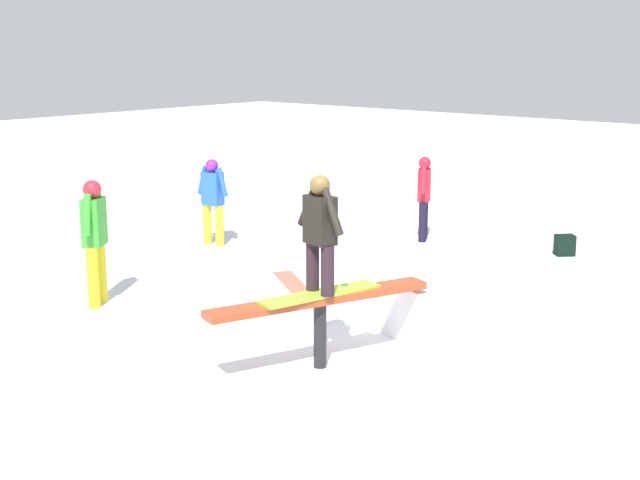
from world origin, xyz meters
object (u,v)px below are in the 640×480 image
object	(u,v)px
main_rider_on_rail	(320,237)
bystander_blue	(213,197)
loose_snowboard_coral	(293,283)
bystander_green	(95,236)
backpack_on_snow	(565,245)
rail_feature	(320,306)
bystander_red	(424,194)

from	to	relation	value
main_rider_on_rail	bystander_blue	bearing A→B (deg)	-108.70
loose_snowboard_coral	bystander_green	bearing A→B (deg)	95.66
loose_snowboard_coral	backpack_on_snow	world-z (taller)	backpack_on_snow
bystander_blue	loose_snowboard_coral	xyz separation A→B (m)	(0.99, 2.72, -0.82)
main_rider_on_rail	backpack_on_snow	bearing A→B (deg)	-164.18
rail_feature	bystander_red	distance (m)	6.49
bystander_green	bystander_red	distance (m)	6.16
loose_snowboard_coral	rail_feature	bearing A→B (deg)	171.02
rail_feature	bystander_blue	size ratio (longest dim) A/B	1.72
rail_feature	bystander_blue	bearing A→B (deg)	-102.79
main_rider_on_rail	loose_snowboard_coral	xyz separation A→B (m)	(-2.27, -2.45, -1.42)
rail_feature	bystander_red	size ratio (longest dim) A/B	1.73
main_rider_on_rail	backpack_on_snow	size ratio (longest dim) A/B	4.28
bystander_blue	bystander_green	bearing A→B (deg)	-74.78
rail_feature	bystander_blue	world-z (taller)	bystander_blue
rail_feature	backpack_on_snow	world-z (taller)	rail_feature
rail_feature	bystander_red	xyz separation A→B (m)	(-5.91, -2.67, 0.14)
main_rider_on_rail	loose_snowboard_coral	distance (m)	3.63
bystander_blue	bystander_green	world-z (taller)	bystander_green
bystander_red	main_rider_on_rail	bearing A→B (deg)	-5.22
bystander_blue	bystander_red	size ratio (longest dim) A/B	1.01
bystander_green	bystander_red	size ratio (longest dim) A/B	1.14
rail_feature	bystander_green	xyz separation A→B (m)	(0.15, -3.75, 0.26)
loose_snowboard_coral	backpack_on_snow	distance (m)	4.73
rail_feature	loose_snowboard_coral	bearing A→B (deg)	-113.37
bystander_green	main_rider_on_rail	bearing A→B (deg)	57.21
bystander_red	loose_snowboard_coral	size ratio (longest dim) A/B	1.09
bystander_red	rail_feature	bearing A→B (deg)	-5.22
loose_snowboard_coral	backpack_on_snow	bearing A→B (deg)	-83.80
rail_feature	bystander_green	world-z (taller)	bystander_green
bystander_green	bystander_red	bearing A→B (deg)	134.75
main_rider_on_rail	bystander_red	size ratio (longest dim) A/B	0.99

